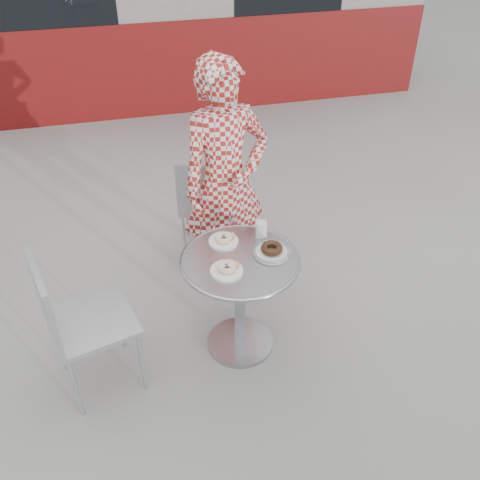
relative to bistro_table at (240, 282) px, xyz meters
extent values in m
plane|color=#A19F9A|center=(0.03, -0.03, -0.50)|extent=(60.00, 60.00, 0.00)
cube|color=maroon|center=(0.03, 3.65, 0.00)|extent=(6.02, 0.20, 1.00)
cylinder|color=#B1B1B5|center=(0.00, 0.00, -0.49)|extent=(0.40, 0.40, 0.03)
cylinder|color=#B1B1B5|center=(0.00, 0.00, -0.17)|extent=(0.06, 0.06, 0.64)
cylinder|color=#B1B1B5|center=(0.00, 0.00, 0.15)|extent=(0.64, 0.64, 0.02)
torus|color=#B1B1B5|center=(0.00, 0.00, 0.15)|extent=(0.66, 0.66, 0.02)
cube|color=#B2B5BB|center=(0.00, 1.02, -0.10)|extent=(0.45, 0.45, 0.03)
cube|color=#B2B5BB|center=(-0.04, 0.85, 0.10)|extent=(0.37, 0.11, 0.37)
cube|color=#B2B5BB|center=(-0.81, -0.06, -0.05)|extent=(0.51, 0.51, 0.03)
cube|color=#B2B5BB|center=(-1.01, -0.11, 0.17)|extent=(0.14, 0.41, 0.42)
imported|color=maroon|center=(0.06, 0.62, 0.28)|extent=(0.64, 0.49, 1.56)
cylinder|color=white|center=(-0.05, 0.17, 0.17)|extent=(0.17, 0.17, 0.01)
torus|color=#CD844E|center=(-0.05, 0.17, 0.19)|extent=(0.10, 0.10, 0.03)
sphere|color=#B77A3F|center=(0.00, 0.19, 0.19)|extent=(0.03, 0.03, 0.03)
cylinder|color=white|center=(-0.09, -0.08, 0.17)|extent=(0.17, 0.17, 0.01)
torus|color=#CD844E|center=(-0.09, -0.08, 0.19)|extent=(0.10, 0.10, 0.03)
sphere|color=#B77A3F|center=(-0.04, -0.07, 0.19)|extent=(0.03, 0.03, 0.03)
cylinder|color=white|center=(0.18, 0.01, 0.17)|extent=(0.20, 0.20, 0.01)
torus|color=black|center=(0.18, 0.01, 0.20)|extent=(0.12, 0.12, 0.04)
torus|color=black|center=(0.18, 0.01, 0.17)|extent=(0.21, 0.21, 0.02)
cylinder|color=white|center=(0.17, 0.18, 0.21)|extent=(0.06, 0.06, 0.09)
cylinder|color=white|center=(0.17, 0.18, 0.22)|extent=(0.07, 0.07, 0.11)
camera|label=1|loc=(-0.55, -2.18, 1.96)|focal=40.00mm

